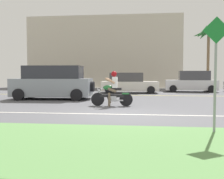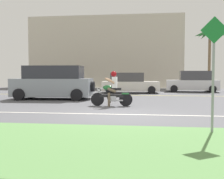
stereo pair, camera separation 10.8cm
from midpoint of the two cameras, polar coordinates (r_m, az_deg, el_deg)
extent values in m
cube|color=#545459|center=(12.32, 2.80, -3.43)|extent=(56.00, 30.00, 0.04)
cube|color=#5B8C4C|center=(5.36, -2.42, -11.74)|extent=(56.00, 3.80, 0.06)
cube|color=silver|center=(9.49, 1.63, -5.29)|extent=(50.40, 0.12, 0.01)
cube|color=yellow|center=(18.01, 4.03, -1.24)|extent=(50.40, 0.12, 0.01)
cylinder|color=black|center=(12.04, -3.31, -2.09)|extent=(0.59, 0.09, 0.59)
cylinder|color=black|center=(11.89, 2.75, -2.16)|extent=(0.59, 0.09, 0.59)
cylinder|color=#B7BAC1|center=(12.00, -2.85, -0.94)|extent=(0.26, 0.05, 0.51)
cube|color=black|center=(11.93, -0.30, -1.38)|extent=(1.07, 0.10, 0.12)
cube|color=#B7BAC1|center=(11.94, -0.07, -1.94)|extent=(0.31, 0.20, 0.24)
ellipsoid|color=#236B33|center=(11.93, -1.14, 0.41)|extent=(0.43, 0.24, 0.22)
cube|color=black|center=(11.89, 0.64, 0.12)|extent=(0.47, 0.22, 0.10)
cube|color=#236B33|center=(11.87, 2.66, -0.88)|extent=(0.31, 0.16, 0.06)
cylinder|color=#B7BAC1|center=(11.97, -2.49, 0.21)|extent=(0.04, 0.61, 0.04)
sphere|color=#B7BAC1|center=(12.00, -3.04, -0.35)|extent=(0.14, 0.14, 0.14)
cylinder|color=#B7BAC1|center=(11.80, 0.95, -2.33)|extent=(0.49, 0.07, 0.07)
cube|color=white|center=(11.88, 0.36, 1.54)|extent=(0.22, 0.31, 0.49)
sphere|color=maroon|center=(11.88, 0.17, 3.33)|extent=(0.25, 0.25, 0.25)
cylinder|color=brown|center=(12.01, -0.15, -0.08)|extent=(0.39, 0.13, 0.25)
cylinder|color=brown|center=(11.81, -0.26, -0.14)|extent=(0.39, 0.13, 0.25)
cylinder|color=brown|center=(11.82, -0.85, -2.16)|extent=(0.11, 0.11, 0.60)
cylinder|color=brown|center=(12.08, -0.88, -2.20)|extent=(0.20, 0.11, 0.33)
cylinder|color=tan|center=(12.10, -0.47, 1.92)|extent=(0.44, 0.09, 0.28)
cylinder|color=tan|center=(11.71, -0.70, 1.87)|extent=(0.44, 0.09, 0.28)
cube|color=#8C939E|center=(15.61, -12.77, 0.46)|extent=(4.48, 2.05, 0.99)
cube|color=#2D2F36|center=(15.57, -12.50, 3.61)|extent=(3.24, 1.73, 0.72)
cylinder|color=black|center=(16.16, -6.41, -0.64)|extent=(0.65, 0.25, 0.64)
cylinder|color=black|center=(17.03, -16.96, -0.56)|extent=(0.65, 0.25, 0.64)
cylinder|color=black|center=(14.34, -7.77, -1.15)|extent=(0.65, 0.25, 0.64)
cylinder|color=black|center=(15.31, -19.46, -1.02)|extent=(0.65, 0.25, 0.64)
cylinder|color=black|center=(15.10, -4.39, 0.63)|extent=(0.22, 0.58, 0.58)
cube|color=beige|center=(22.73, -10.98, 0.92)|extent=(4.55, 2.07, 0.71)
cube|color=#3B3A3D|center=(22.65, -10.34, 2.65)|extent=(2.67, 1.70, 0.66)
cylinder|color=black|center=(23.29, -6.63, 0.45)|extent=(0.57, 0.22, 0.56)
cylinder|color=black|center=(24.02, -14.17, 0.46)|extent=(0.57, 0.22, 0.56)
cylinder|color=black|center=(21.54, -7.41, 0.22)|extent=(0.57, 0.22, 0.56)
cylinder|color=black|center=(22.33, -15.50, 0.24)|extent=(0.57, 0.22, 0.56)
cube|color=white|center=(20.39, 3.61, 0.72)|extent=(4.37, 2.01, 0.72)
cube|color=#444346|center=(20.37, 2.90, 2.66)|extent=(2.57, 1.65, 0.66)
cylinder|color=black|center=(19.57, -0.84, -0.06)|extent=(0.57, 0.22, 0.56)
cylinder|color=black|center=(19.63, 8.13, -0.08)|extent=(0.57, 0.22, 0.56)
cylinder|color=black|center=(21.29, -0.56, 0.21)|extent=(0.57, 0.22, 0.56)
cylinder|color=black|center=(21.34, 7.69, 0.19)|extent=(0.57, 0.22, 0.56)
cube|color=silver|center=(22.55, 16.30, 0.94)|extent=(4.09, 1.81, 0.80)
cube|color=#414147|center=(22.57, 16.94, 2.88)|extent=(2.39, 1.51, 0.73)
cylinder|color=black|center=(23.59, 19.54, 0.32)|extent=(0.57, 0.20, 0.56)
cylinder|color=black|center=(23.24, 12.50, 0.39)|extent=(0.57, 0.20, 0.56)
cylinder|color=black|center=(21.99, 20.30, 0.11)|extent=(0.57, 0.20, 0.56)
cylinder|color=black|center=(21.62, 12.74, 0.18)|extent=(0.57, 0.20, 0.56)
cylinder|color=brown|center=(26.11, 19.66, 5.81)|extent=(0.24, 0.24, 5.32)
sphere|color=#28662D|center=(26.37, 19.78, 11.59)|extent=(0.64, 0.64, 0.64)
cone|color=#28662D|center=(26.46, 21.27, 11.15)|extent=(1.66, 0.66, 1.06)
cone|color=#28662D|center=(26.92, 20.57, 11.03)|extent=(1.50, 1.48, 1.35)
cone|color=#28662D|center=(26.90, 18.89, 11.07)|extent=(1.13, 1.69, 1.23)
cone|color=#28662D|center=(26.57, 18.34, 11.17)|extent=(1.66, 1.31, 0.86)
cone|color=#28662D|center=(25.90, 18.62, 11.38)|extent=(1.63, 1.24, 1.33)
cone|color=#28662D|center=(25.67, 19.69, 11.44)|extent=(0.97, 1.70, 1.20)
cone|color=#28662D|center=(25.98, 21.06, 11.31)|extent=(1.49, 1.52, 1.29)
cylinder|color=gray|center=(6.70, 20.65, 0.32)|extent=(0.06, 0.06, 2.19)
cube|color=#19722D|center=(6.75, 20.92, 11.73)|extent=(0.62, 0.03, 0.62)
cube|color=beige|center=(30.62, -1.57, 7.80)|extent=(16.73, 4.00, 7.67)
camera|label=1|loc=(0.05, -90.23, -0.01)|focal=42.96mm
camera|label=2|loc=(0.05, 89.77, 0.01)|focal=42.96mm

